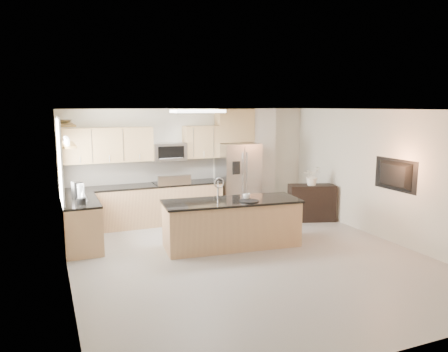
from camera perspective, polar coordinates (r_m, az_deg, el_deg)
name	(u,v)px	position (r m, az deg, el deg)	size (l,w,h in m)	color
floor	(251,259)	(7.82, 3.49, -10.78)	(6.50, 6.50, 0.00)	#999691
ceiling	(252,110)	(7.35, 3.69, 8.64)	(6.00, 6.50, 0.02)	white
wall_back	(191,164)	(10.46, -4.30, 1.63)	(6.00, 0.02, 2.60)	beige
wall_front	(391,239)	(4.86, 20.92, -7.74)	(6.00, 0.02, 2.60)	beige
wall_left	(65,201)	(6.73, -20.00, -3.08)	(0.02, 6.50, 2.60)	beige
wall_right	(388,176)	(9.19, 20.62, 0.03)	(0.02, 6.50, 2.60)	beige
back_counter	(144,205)	(9.98, -10.36, -3.69)	(3.55, 0.66, 1.44)	tan
left_counter	(81,223)	(8.74, -18.18, -5.91)	(0.66, 1.50, 0.92)	tan
range	(171,202)	(10.12, -6.89, -3.43)	(0.76, 0.64, 1.14)	black
upper_cabinets	(138,144)	(9.91, -11.22, 4.12)	(3.50, 0.33, 0.75)	tan
microwave	(169,152)	(10.05, -7.21, 3.17)	(0.76, 0.40, 0.40)	#A8A8AA
refrigerator	(238,180)	(10.55, 1.84, -0.53)	(0.92, 0.78, 1.78)	#A8A8AA
partition_column	(262,161)	(11.03, 4.96, 2.01)	(0.60, 0.30, 2.60)	beige
window	(60,162)	(8.51, -20.60, 1.72)	(0.04, 1.15, 1.65)	white
shelf_lower	(66,145)	(8.58, -19.89, 3.84)	(0.30, 1.20, 0.04)	olive
shelf_upper	(65,125)	(8.56, -20.03, 6.30)	(0.30, 1.20, 0.04)	olive
ceiling_fixture	(198,111)	(8.68, -3.46, 8.45)	(1.00, 0.50, 0.06)	white
island	(232,223)	(8.37, 1.00, -6.17)	(2.67, 1.19, 1.32)	tan
credenza	(312,203)	(10.42, 11.37, -3.44)	(1.06, 0.44, 0.85)	black
cup	(247,196)	(8.36, 2.98, -2.68)	(0.14, 0.14, 0.11)	white
platter	(249,201)	(8.17, 3.29, -3.27)	(0.36, 0.36, 0.02)	black
blender	(81,195)	(8.22, -18.17, -2.42)	(0.16, 0.16, 0.37)	black
kettle	(83,196)	(8.48, -17.95, -2.44)	(0.19, 0.19, 0.24)	#A8A8AA
coffee_maker	(77,190)	(8.79, -18.60, -1.77)	(0.21, 0.24, 0.32)	black
bowl	(64,121)	(8.93, -20.17, 6.79)	(0.37, 0.37, 0.09)	#A8A8AA
flower_vase	(312,171)	(10.24, 11.43, 0.66)	(0.61, 0.53, 0.68)	white
television	(392,175)	(8.98, 21.09, 0.12)	(1.08, 0.14, 0.62)	black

